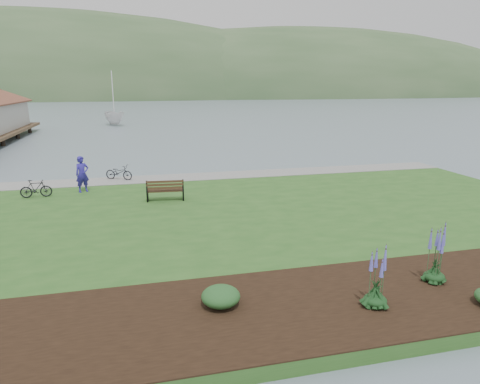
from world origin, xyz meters
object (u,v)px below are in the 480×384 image
(park_bench, at_px, (165,190))
(bicycle_a, at_px, (119,172))
(person, at_px, (82,171))
(sailboat, at_px, (115,125))

(park_bench, bearing_deg, bicycle_a, 118.05)
(park_bench, distance_m, person, 5.15)
(bicycle_a, relative_size, sailboat, 0.07)
(sailboat, bearing_deg, person, -110.11)
(person, distance_m, bicycle_a, 3.27)
(bicycle_a, xyz_separation_m, sailboat, (-1.76, 40.75, -0.86))
(sailboat, bearing_deg, bicycle_a, -107.58)
(person, xyz_separation_m, sailboat, (0.04, 43.39, -1.55))
(bicycle_a, bearing_deg, person, 174.51)
(person, distance_m, sailboat, 43.41)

